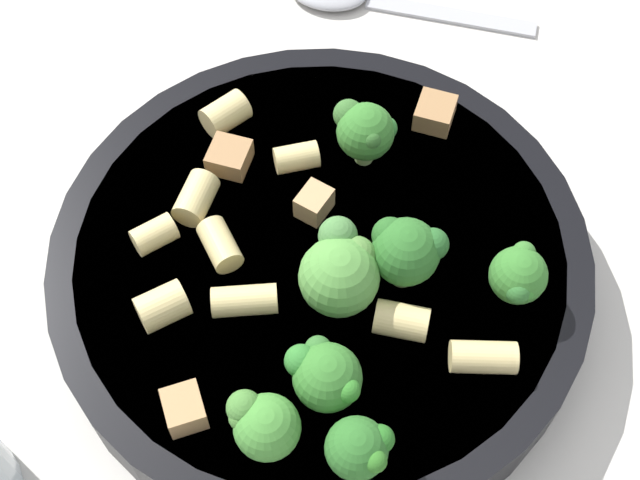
# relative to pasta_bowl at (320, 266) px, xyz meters

# --- Properties ---
(ground_plane) EXTENTS (2.00, 2.00, 0.00)m
(ground_plane) POSITION_rel_pasta_bowl_xyz_m (0.00, 0.00, -0.02)
(ground_plane) COLOR beige
(pasta_bowl) EXTENTS (0.26, 0.26, 0.04)m
(pasta_bowl) POSITION_rel_pasta_bowl_xyz_m (0.00, 0.00, 0.00)
(pasta_bowl) COLOR black
(pasta_bowl) RESTS_ON ground_plane
(broccoli_floret_0) EXTENTS (0.03, 0.03, 0.04)m
(broccoli_floret_0) POSITION_rel_pasta_bowl_xyz_m (-0.03, 0.05, 0.04)
(broccoli_floret_0) COLOR #93B766
(broccoli_floret_0) RESTS_ON pasta_bowl
(broccoli_floret_1) EXTENTS (0.04, 0.04, 0.04)m
(broccoli_floret_1) POSITION_rel_pasta_bowl_xyz_m (0.02, -0.01, 0.04)
(broccoli_floret_1) COLOR #84AD60
(broccoli_floret_1) RESTS_ON pasta_bowl
(broccoli_floret_2) EXTENTS (0.03, 0.03, 0.03)m
(broccoli_floret_2) POSITION_rel_pasta_bowl_xyz_m (0.05, -0.08, 0.03)
(broccoli_floret_2) COLOR #84AD60
(broccoli_floret_2) RESTS_ON pasta_bowl
(broccoli_floret_3) EXTENTS (0.03, 0.03, 0.04)m
(broccoli_floret_3) POSITION_rel_pasta_bowl_xyz_m (0.04, 0.02, 0.04)
(broccoli_floret_3) COLOR #93B766
(broccoli_floret_3) RESTS_ON pasta_bowl
(broccoli_floret_4) EXTENTS (0.03, 0.03, 0.03)m
(broccoli_floret_4) POSITION_rel_pasta_bowl_xyz_m (0.08, 0.05, 0.03)
(broccoli_floret_4) COLOR #93B766
(broccoli_floret_4) RESTS_ON pasta_bowl
(broccoli_floret_5) EXTENTS (0.03, 0.03, 0.03)m
(broccoli_floret_5) POSITION_rel_pasta_bowl_xyz_m (0.09, -0.06, 0.03)
(broccoli_floret_5) COLOR #93B766
(broccoli_floret_5) RESTS_ON pasta_bowl
(broccoli_floret_6) EXTENTS (0.04, 0.03, 0.03)m
(broccoli_floret_6) POSITION_rel_pasta_bowl_xyz_m (0.06, -0.05, 0.03)
(broccoli_floret_6) COLOR #84AD60
(broccoli_floret_6) RESTS_ON pasta_bowl
(rigatoni_0) EXTENTS (0.02, 0.03, 0.02)m
(rigatoni_0) POSITION_rel_pasta_bowl_xyz_m (-0.02, -0.08, 0.02)
(rigatoni_0) COLOR #E0C67F
(rigatoni_0) RESTS_ON pasta_bowl
(rigatoni_1) EXTENTS (0.03, 0.03, 0.01)m
(rigatoni_1) POSITION_rel_pasta_bowl_xyz_m (0.00, -0.05, 0.02)
(rigatoni_1) COLOR #E0C67F
(rigatoni_1) RESTS_ON pasta_bowl
(rigatoni_2) EXTENTS (0.03, 0.03, 0.02)m
(rigatoni_2) POSITION_rel_pasta_bowl_xyz_m (-0.06, -0.03, 0.02)
(rigatoni_2) COLOR #E0C67F
(rigatoni_2) RESTS_ON pasta_bowl
(rigatoni_3) EXTENTS (0.02, 0.02, 0.01)m
(rigatoni_3) POSITION_rel_pasta_bowl_xyz_m (-0.06, -0.06, 0.02)
(rigatoni_3) COLOR #E0C67F
(rigatoni_3) RESTS_ON pasta_bowl
(rigatoni_4) EXTENTS (0.03, 0.02, 0.01)m
(rigatoni_4) POSITION_rel_pasta_bowl_xyz_m (-0.03, -0.04, 0.02)
(rigatoni_4) COLOR #E0C67F
(rigatoni_4) RESTS_ON pasta_bowl
(rigatoni_5) EXTENTS (0.02, 0.02, 0.02)m
(rigatoni_5) POSITION_rel_pasta_bowl_xyz_m (-0.09, 0.01, 0.02)
(rigatoni_5) COLOR #E0C67F
(rigatoni_5) RESTS_ON pasta_bowl
(rigatoni_6) EXTENTS (0.03, 0.03, 0.02)m
(rigatoni_6) POSITION_rel_pasta_bowl_xyz_m (0.06, -0.00, 0.02)
(rigatoni_6) COLOR #E0C67F
(rigatoni_6) RESTS_ON pasta_bowl
(rigatoni_7) EXTENTS (0.03, 0.03, 0.01)m
(rigatoni_7) POSITION_rel_pasta_bowl_xyz_m (0.09, 0.01, 0.02)
(rigatoni_7) COLOR #E0C67F
(rigatoni_7) RESTS_ON pasta_bowl
(rigatoni_8) EXTENTS (0.02, 0.03, 0.01)m
(rigatoni_8) POSITION_rel_pasta_bowl_xyz_m (-0.05, 0.02, 0.02)
(rigatoni_8) COLOR #E0C67F
(rigatoni_8) RESTS_ON pasta_bowl
(chicken_chunk_0) EXTENTS (0.02, 0.02, 0.01)m
(chicken_chunk_0) POSITION_rel_pasta_bowl_xyz_m (0.02, -0.10, 0.02)
(chicken_chunk_0) COLOR tan
(chicken_chunk_0) RESTS_ON pasta_bowl
(chicken_chunk_1) EXTENTS (0.03, 0.03, 0.01)m
(chicken_chunk_1) POSITION_rel_pasta_bowl_xyz_m (-0.07, -0.00, 0.02)
(chicken_chunk_1) COLOR #A87A4C
(chicken_chunk_1) RESTS_ON pasta_bowl
(chicken_chunk_2) EXTENTS (0.03, 0.03, 0.01)m
(chicken_chunk_2) POSITION_rel_pasta_bowl_xyz_m (-0.02, 0.10, 0.02)
(chicken_chunk_2) COLOR #A87A4C
(chicken_chunk_2) RESTS_ON pasta_bowl
(chicken_chunk_3) EXTENTS (0.02, 0.02, 0.01)m
(chicken_chunk_3) POSITION_rel_pasta_bowl_xyz_m (-0.02, 0.01, 0.02)
(chicken_chunk_3) COLOR tan
(chicken_chunk_3) RESTS_ON pasta_bowl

